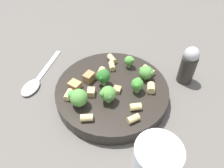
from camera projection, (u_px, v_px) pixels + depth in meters
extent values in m
plane|color=#5B5651|center=(112.00, 97.00, 0.49)|extent=(2.00, 2.00, 0.00)
cylinder|color=#28231E|center=(112.00, 92.00, 0.48)|extent=(0.24, 0.24, 0.03)
cylinder|color=silver|center=(112.00, 88.00, 0.47)|extent=(0.22, 0.22, 0.01)
torus|color=#28231E|center=(112.00, 88.00, 0.47)|extent=(0.24, 0.24, 0.00)
cylinder|color=#84AD60|center=(137.00, 89.00, 0.45)|extent=(0.01, 0.01, 0.01)
sphere|color=#478E38|center=(137.00, 84.00, 0.44)|extent=(0.03, 0.03, 0.03)
sphere|color=#3E8F2F|center=(137.00, 85.00, 0.44)|extent=(0.01, 0.01, 0.01)
sphere|color=#477C34|center=(138.00, 81.00, 0.45)|extent=(0.01, 0.01, 0.01)
cylinder|color=#93B766|center=(145.00, 77.00, 0.48)|extent=(0.01, 0.01, 0.01)
sphere|color=#569942|center=(146.00, 73.00, 0.47)|extent=(0.03, 0.03, 0.03)
sphere|color=#508A3F|center=(142.00, 70.00, 0.47)|extent=(0.01, 0.01, 0.01)
sphere|color=#538844|center=(151.00, 73.00, 0.47)|extent=(0.01, 0.01, 0.01)
sphere|color=#4D9741|center=(150.00, 71.00, 0.47)|extent=(0.01, 0.01, 0.01)
cylinder|color=#93B766|center=(104.00, 82.00, 0.47)|extent=(0.01, 0.01, 0.02)
sphere|color=#2D6B28|center=(103.00, 76.00, 0.46)|extent=(0.03, 0.03, 0.03)
sphere|color=#286F29|center=(101.00, 78.00, 0.45)|extent=(0.01, 0.01, 0.01)
sphere|color=#2D6624|center=(106.00, 72.00, 0.46)|extent=(0.01, 0.01, 0.01)
sphere|color=#2A6229|center=(99.00, 76.00, 0.45)|extent=(0.01, 0.01, 0.01)
cylinder|color=#84AD60|center=(80.00, 103.00, 0.43)|extent=(0.01, 0.01, 0.01)
sphere|color=#569942|center=(79.00, 98.00, 0.42)|extent=(0.03, 0.03, 0.03)
sphere|color=#4C963A|center=(83.00, 98.00, 0.41)|extent=(0.01, 0.01, 0.01)
sphere|color=#4F8243|center=(85.00, 97.00, 0.41)|extent=(0.01, 0.01, 0.01)
sphere|color=#4A9C42|center=(72.00, 95.00, 0.41)|extent=(0.02, 0.02, 0.02)
cylinder|color=#93B766|center=(129.00, 65.00, 0.51)|extent=(0.01, 0.01, 0.01)
sphere|color=#569942|center=(129.00, 61.00, 0.50)|extent=(0.02, 0.02, 0.02)
sphere|color=#559B3E|center=(126.00, 60.00, 0.50)|extent=(0.01, 0.01, 0.01)
sphere|color=#4E933A|center=(132.00, 60.00, 0.49)|extent=(0.01, 0.01, 0.01)
cylinder|color=#9EC175|center=(108.00, 99.00, 0.44)|extent=(0.01, 0.01, 0.01)
sphere|color=#569942|center=(108.00, 94.00, 0.42)|extent=(0.03, 0.03, 0.03)
sphere|color=#598242|center=(113.00, 92.00, 0.43)|extent=(0.01, 0.01, 0.01)
sphere|color=#4C8D39|center=(102.00, 94.00, 0.42)|extent=(0.01, 0.01, 0.01)
sphere|color=#4E833D|center=(109.00, 96.00, 0.42)|extent=(0.02, 0.02, 0.02)
cylinder|color=#E0C67F|center=(101.00, 73.00, 0.49)|extent=(0.03, 0.03, 0.02)
cylinder|color=#E0C67F|center=(136.00, 107.00, 0.42)|extent=(0.02, 0.03, 0.01)
cylinder|color=#E0C67F|center=(149.00, 70.00, 0.50)|extent=(0.03, 0.02, 0.01)
cylinder|color=#E0C67F|center=(112.00, 59.00, 0.52)|extent=(0.03, 0.02, 0.01)
cylinder|color=#E0C67F|center=(133.00, 119.00, 0.40)|extent=(0.02, 0.03, 0.01)
cylinder|color=#E0C67F|center=(112.00, 66.00, 0.51)|extent=(0.03, 0.02, 0.01)
cylinder|color=#E0C67F|center=(151.00, 88.00, 0.45)|extent=(0.03, 0.03, 0.02)
cylinder|color=#E0C67F|center=(69.00, 95.00, 0.44)|extent=(0.02, 0.03, 0.01)
cylinder|color=#E0C67F|center=(87.00, 118.00, 0.40)|extent=(0.03, 0.03, 0.01)
cube|color=tan|center=(91.00, 92.00, 0.45)|extent=(0.02, 0.02, 0.01)
cube|color=tan|center=(75.00, 85.00, 0.46)|extent=(0.03, 0.03, 0.01)
cube|color=#A87A4C|center=(89.00, 77.00, 0.47)|extent=(0.02, 0.03, 0.02)
cube|color=tan|center=(117.00, 90.00, 0.46)|extent=(0.02, 0.02, 0.01)
cylinder|color=#332D28|center=(187.00, 69.00, 0.50)|extent=(0.04, 0.04, 0.07)
sphere|color=#B7B7BC|center=(192.00, 54.00, 0.47)|extent=(0.03, 0.03, 0.03)
cube|color=silver|center=(49.00, 64.00, 0.56)|extent=(0.07, 0.11, 0.01)
ellipsoid|color=silver|center=(31.00, 88.00, 0.50)|extent=(0.06, 0.07, 0.01)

